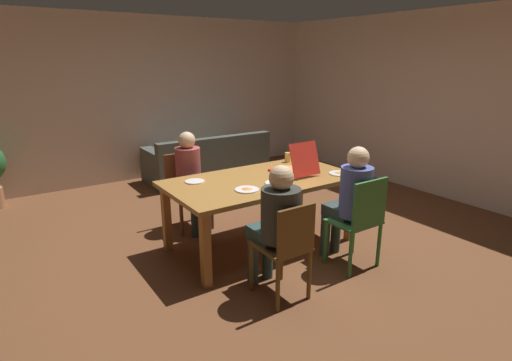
# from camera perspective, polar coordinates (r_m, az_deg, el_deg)

# --- Properties ---
(ground_plane) EXTENTS (20.00, 20.00, 0.00)m
(ground_plane) POSITION_cam_1_polar(r_m,az_deg,el_deg) (4.58, 0.71, -8.90)
(ground_plane) COLOR brown
(back_wall) EXTENTS (6.45, 0.12, 2.66)m
(back_wall) POSITION_cam_1_polar(r_m,az_deg,el_deg) (7.22, -15.07, 10.98)
(back_wall) COLOR beige
(back_wall) RESTS_ON ground
(side_wall_right) EXTENTS (0.12, 5.77, 2.66)m
(side_wall_right) POSITION_cam_1_polar(r_m,az_deg,el_deg) (7.14, 17.91, 10.70)
(side_wall_right) COLOR beige
(side_wall_right) RESTS_ON ground
(dining_table) EXTENTS (2.00, 1.08, 0.76)m
(dining_table) POSITION_cam_1_polar(r_m,az_deg,el_deg) (4.33, 0.74, -0.74)
(dining_table) COLOR #9F6D32
(dining_table) RESTS_ON ground
(chair_0) EXTENTS (0.45, 0.43, 0.89)m
(chair_0) POSITION_cam_1_polar(r_m,az_deg,el_deg) (4.99, -9.75, -0.87)
(chair_0) COLOR brown
(chair_0) RESTS_ON ground
(person_0) EXTENTS (0.29, 0.49, 1.18)m
(person_0) POSITION_cam_1_polar(r_m,az_deg,el_deg) (4.81, -9.13, 0.91)
(person_0) COLOR #304249
(person_0) RESTS_ON ground
(chair_1) EXTENTS (0.45, 0.39, 0.92)m
(chair_1) POSITION_cam_1_polar(r_m,az_deg,el_deg) (4.01, 14.47, -5.10)
(chair_1) COLOR #357134
(chair_1) RESTS_ON ground
(person_1) EXTENTS (0.31, 0.50, 1.20)m
(person_1) POSITION_cam_1_polar(r_m,az_deg,el_deg) (4.04, 13.10, -2.16)
(person_1) COLOR #32413F
(person_1) RESTS_ON ground
(chair_2) EXTENTS (0.38, 0.44, 0.88)m
(chair_2) POSITION_cam_1_polar(r_m,az_deg,el_deg) (3.41, 4.30, -9.13)
(chair_2) COLOR brown
(chair_2) RESTS_ON ground
(person_2) EXTENTS (0.33, 0.51, 1.17)m
(person_2) POSITION_cam_1_polar(r_m,az_deg,el_deg) (3.44, 2.89, -5.35)
(person_2) COLOR #2B4440
(person_2) RESTS_ON ground
(pizza_box_0) EXTENTS (0.36, 0.48, 0.37)m
(pizza_box_0) POSITION_cam_1_polar(r_m,az_deg,el_deg) (4.51, 5.22, 1.67)
(pizza_box_0) COLOR red
(pizza_box_0) RESTS_ON dining_table
(plate_0) EXTENTS (0.23, 0.23, 0.03)m
(plate_0) POSITION_cam_1_polar(r_m,az_deg,el_deg) (4.56, 11.64, 1.01)
(plate_0) COLOR white
(plate_0) RESTS_ON dining_table
(plate_1) EXTENTS (0.20, 0.20, 0.01)m
(plate_1) POSITION_cam_1_polar(r_m,az_deg,el_deg) (4.23, -8.57, -0.13)
(plate_1) COLOR white
(plate_1) RESTS_ON dining_table
(plate_2) EXTENTS (0.24, 0.24, 0.01)m
(plate_2) POSITION_cam_1_polar(r_m,az_deg,el_deg) (4.14, 2.96, -0.35)
(plate_2) COLOR white
(plate_2) RESTS_ON dining_table
(plate_3) EXTENTS (0.23, 0.23, 0.03)m
(plate_3) POSITION_cam_1_polar(r_m,az_deg,el_deg) (3.92, -1.28, -1.24)
(plate_3) COLOR white
(plate_3) RESTS_ON dining_table
(drinking_glass_0) EXTENTS (0.07, 0.07, 0.12)m
(drinking_glass_0) POSITION_cam_1_polar(r_m,az_deg,el_deg) (5.00, 4.45, 3.25)
(drinking_glass_0) COLOR #E6C05D
(drinking_glass_0) RESTS_ON dining_table
(drinking_glass_1) EXTENTS (0.07, 0.07, 0.14)m
(drinking_glass_1) POSITION_cam_1_polar(r_m,az_deg,el_deg) (3.89, 3.36, -0.48)
(drinking_glass_1) COLOR silver
(drinking_glass_1) RESTS_ON dining_table
(couch) EXTENTS (2.02, 0.90, 0.76)m
(couch) POSITION_cam_1_polar(r_m,az_deg,el_deg) (7.02, -6.76, 2.47)
(couch) COLOR #454D47
(couch) RESTS_ON ground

